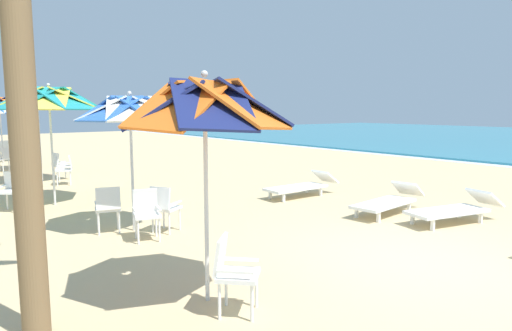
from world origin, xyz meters
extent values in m
plane|color=#D3B784|center=(0.00, 0.00, 0.00)|extent=(80.00, 80.00, 0.00)
cylinder|color=silver|center=(-0.75, -3.18, 1.06)|extent=(0.05, 0.05, 2.11)
cube|color=orange|center=(-0.29, -2.99, 2.30)|extent=(1.11, 1.05, 0.57)
cube|color=navy|center=(-0.56, -2.72, 2.30)|extent=(1.06, 1.07, 0.57)
cube|color=orange|center=(-0.93, -2.72, 2.30)|extent=(1.05, 1.11, 0.57)
cube|color=navy|center=(-1.20, -2.99, 2.30)|extent=(1.07, 1.06, 0.57)
cube|color=orange|center=(-1.20, -3.36, 2.30)|extent=(1.11, 1.05, 0.57)
cube|color=navy|center=(-0.93, -3.63, 2.30)|extent=(1.06, 1.07, 0.57)
cube|color=orange|center=(-0.56, -3.63, 2.30)|extent=(1.05, 1.11, 0.57)
cube|color=navy|center=(-0.29, -3.36, 2.30)|extent=(1.07, 1.06, 0.57)
sphere|color=silver|center=(-0.75, -3.18, 2.64)|extent=(0.08, 0.08, 0.08)
cube|color=white|center=(-0.24, -3.09, 0.44)|extent=(0.62, 0.62, 0.05)
cube|color=white|center=(-0.39, -3.23, 0.67)|extent=(0.36, 0.37, 0.40)
cube|color=white|center=(-0.38, -2.94, 0.55)|extent=(0.31, 0.30, 0.03)
cube|color=white|center=(-0.11, -3.23, 0.55)|extent=(0.31, 0.30, 0.03)
cylinder|color=white|center=(-0.24, -2.84, 0.21)|extent=(0.04, 0.04, 0.41)
cylinder|color=white|center=(0.01, -3.09, 0.21)|extent=(0.04, 0.04, 0.41)
cylinder|color=white|center=(-0.49, -3.08, 0.21)|extent=(0.04, 0.04, 0.41)
cylinder|color=white|center=(-0.25, -3.34, 0.21)|extent=(0.04, 0.04, 0.41)
cylinder|color=silver|center=(-4.19, -2.62, 1.06)|extent=(0.05, 0.05, 2.13)
cube|color=blue|center=(-3.74, -2.44, 2.26)|extent=(1.10, 1.05, 0.45)
cube|color=white|center=(-4.00, -2.18, 2.26)|extent=(1.05, 1.11, 0.45)
cube|color=blue|center=(-4.37, -2.18, 2.26)|extent=(1.05, 1.10, 0.45)
cube|color=white|center=(-4.63, -2.44, 2.26)|extent=(1.11, 1.05, 0.45)
cube|color=blue|center=(-4.63, -2.81, 2.26)|extent=(1.10, 1.05, 0.45)
cube|color=white|center=(-4.37, -3.07, 2.26)|extent=(1.05, 1.11, 0.45)
cube|color=blue|center=(-4.00, -3.07, 2.26)|extent=(1.05, 1.10, 0.45)
cube|color=white|center=(-3.74, -2.81, 2.26)|extent=(1.11, 1.05, 0.45)
sphere|color=silver|center=(-4.19, -2.62, 2.53)|extent=(0.08, 0.08, 0.08)
cube|color=white|center=(-3.45, -2.69, 0.44)|extent=(0.55, 0.55, 0.05)
cube|color=white|center=(-3.64, -2.64, 0.67)|extent=(0.21, 0.43, 0.40)
cube|color=white|center=(-3.39, -2.50, 0.55)|extent=(0.39, 0.15, 0.03)
cube|color=white|center=(-3.50, -2.89, 0.55)|extent=(0.39, 0.15, 0.03)
cylinder|color=white|center=(-3.23, -2.58, 0.21)|extent=(0.04, 0.04, 0.41)
cylinder|color=white|center=(-3.33, -2.91, 0.21)|extent=(0.04, 0.04, 0.41)
cylinder|color=white|center=(-3.56, -2.47, 0.21)|extent=(0.04, 0.04, 0.41)
cylinder|color=white|center=(-3.67, -2.81, 0.21)|extent=(0.04, 0.04, 0.41)
cube|color=white|center=(-3.75, -2.18, 0.44)|extent=(0.60, 0.60, 0.05)
cube|color=white|center=(-3.65, -2.35, 0.67)|extent=(0.41, 0.29, 0.40)
cube|color=white|center=(-3.93, -2.28, 0.55)|extent=(0.23, 0.36, 0.03)
cube|color=white|center=(-3.58, -2.08, 0.55)|extent=(0.23, 0.36, 0.03)
cylinder|color=white|center=(-3.99, -2.11, 0.21)|extent=(0.04, 0.04, 0.41)
cylinder|color=white|center=(-3.68, -1.94, 0.21)|extent=(0.04, 0.04, 0.41)
cylinder|color=white|center=(-3.82, -2.42, 0.21)|extent=(0.04, 0.04, 0.41)
cylinder|color=white|center=(-3.51, -2.24, 0.21)|extent=(0.04, 0.04, 0.41)
cube|color=white|center=(-4.38, -3.03, 0.44)|extent=(0.55, 0.55, 0.05)
cube|color=white|center=(-4.19, -3.09, 0.67)|extent=(0.21, 0.43, 0.40)
cube|color=white|center=(-4.44, -3.22, 0.55)|extent=(0.39, 0.15, 0.03)
cube|color=white|center=(-4.32, -2.84, 0.55)|extent=(0.39, 0.15, 0.03)
cylinder|color=white|center=(-4.60, -3.15, 0.21)|extent=(0.04, 0.04, 0.41)
cylinder|color=white|center=(-4.50, -2.81, 0.21)|extent=(0.04, 0.04, 0.41)
cylinder|color=white|center=(-4.26, -3.25, 0.21)|extent=(0.04, 0.04, 0.41)
cylinder|color=white|center=(-4.16, -2.91, 0.21)|extent=(0.04, 0.04, 0.41)
cylinder|color=silver|center=(-7.46, -3.19, 1.15)|extent=(0.05, 0.05, 2.31)
cube|color=teal|center=(-6.91, -2.96, 2.48)|extent=(1.38, 1.30, 0.53)
cube|color=#EFDB4C|center=(-7.24, -2.64, 2.48)|extent=(1.30, 1.37, 0.53)
cube|color=teal|center=(-7.69, -2.64, 2.48)|extent=(1.30, 1.38, 0.53)
cube|color=#EFDB4C|center=(-8.01, -2.96, 2.48)|extent=(1.37, 1.30, 0.53)
cube|color=teal|center=(-8.01, -3.41, 2.48)|extent=(1.38, 1.30, 0.53)
cube|color=#EFDB4C|center=(-7.69, -3.73, 2.48)|extent=(1.30, 1.37, 0.53)
cube|color=teal|center=(-7.24, -3.73, 2.48)|extent=(1.30, 1.38, 0.53)
cube|color=#EFDB4C|center=(-6.91, -3.41, 2.48)|extent=(1.37, 1.30, 0.53)
sphere|color=silver|center=(-7.46, -3.19, 2.79)|extent=(0.08, 0.08, 0.08)
cube|color=white|center=(-7.36, -4.13, 0.44)|extent=(0.62, 0.62, 0.05)
cube|color=white|center=(-7.52, -4.00, 0.67)|extent=(0.33, 0.39, 0.40)
cube|color=white|center=(-7.24, -3.97, 0.55)|extent=(0.34, 0.27, 0.03)
cube|color=white|center=(-7.49, -4.28, 0.55)|extent=(0.34, 0.27, 0.03)
cylinder|color=white|center=(-7.12, -4.10, 0.21)|extent=(0.04, 0.04, 0.41)
cylinder|color=white|center=(-7.40, -3.88, 0.21)|extent=(0.04, 0.04, 0.41)
cylinder|color=white|center=(-7.61, -4.16, 0.21)|extent=(0.04, 0.04, 0.41)
cylinder|color=silver|center=(-11.05, -2.65, 1.16)|extent=(0.05, 0.05, 2.33)
cube|color=blue|center=(-10.53, -2.44, 2.47)|extent=(1.33, 1.24, 0.50)
cube|color=white|center=(-10.83, -2.13, 2.47)|extent=(1.25, 1.31, 0.50)
cube|color=blue|center=(-11.27, -2.13, 2.47)|extent=(1.24, 1.33, 0.50)
cube|color=white|center=(-11.57, -2.44, 2.47)|extent=(1.31, 1.25, 0.50)
cube|color=blue|center=(-11.57, -2.87, 2.47)|extent=(1.33, 1.24, 0.50)
cube|color=white|center=(-11.27, -3.18, 2.47)|extent=(1.25, 1.31, 0.50)
cube|color=blue|center=(-10.83, -3.18, 2.47)|extent=(1.24, 1.33, 0.50)
cube|color=white|center=(-10.53, -2.87, 2.47)|extent=(1.31, 1.25, 0.50)
sphere|color=silver|center=(-11.05, -2.65, 2.76)|extent=(0.08, 0.08, 0.08)
cube|color=white|center=(-11.31, -1.99, 0.44)|extent=(0.50, 0.50, 0.05)
cube|color=white|center=(-11.28, -2.18, 0.67)|extent=(0.43, 0.16, 0.40)
cube|color=white|center=(-11.51, -2.02, 0.55)|extent=(0.10, 0.40, 0.03)
cube|color=white|center=(-11.12, -1.96, 0.55)|extent=(0.10, 0.40, 0.03)
cylinder|color=white|center=(-11.51, -1.84, 0.21)|extent=(0.04, 0.04, 0.41)
cylinder|color=white|center=(-11.17, -1.79, 0.21)|extent=(0.04, 0.04, 0.41)
cylinder|color=white|center=(-11.46, -2.19, 0.21)|extent=(0.04, 0.04, 0.41)
cylinder|color=white|center=(-11.11, -2.13, 0.21)|extent=(0.04, 0.04, 0.41)
cube|color=white|center=(-10.24, -2.23, 0.44)|extent=(0.55, 0.55, 0.05)
cube|color=white|center=(-10.19, -2.04, 0.67)|extent=(0.43, 0.21, 0.40)
cube|color=white|center=(-10.05, -2.29, 0.55)|extent=(0.15, 0.39, 0.03)
cube|color=white|center=(-10.43, -2.17, 0.55)|extent=(0.15, 0.39, 0.03)
cylinder|color=white|center=(-10.12, -2.45, 0.21)|extent=(0.04, 0.04, 0.41)
cylinder|color=white|center=(-10.46, -2.35, 0.21)|extent=(0.04, 0.04, 0.41)
cylinder|color=white|center=(-10.02, -2.11, 0.21)|extent=(0.04, 0.04, 0.41)
cylinder|color=white|center=(-10.36, -2.01, 0.21)|extent=(0.04, 0.04, 0.41)
cylinder|color=silver|center=(-14.25, -2.86, 1.14)|extent=(0.05, 0.05, 2.29)
cube|color=orange|center=(-13.81, -2.67, 2.42)|extent=(1.11, 1.05, 0.45)
cube|color=navy|center=(-14.07, -2.41, 2.42)|extent=(1.05, 1.11, 0.45)
cube|color=orange|center=(-14.43, -2.41, 2.42)|extent=(1.05, 1.11, 0.45)
cube|color=navy|center=(-14.69, -2.67, 2.42)|extent=(1.11, 1.05, 0.45)
cube|color=orange|center=(-14.69, -3.04, 2.42)|extent=(1.11, 1.05, 0.45)
cube|color=navy|center=(-13.81, -3.04, 2.42)|extent=(1.11, 1.05, 0.45)
sphere|color=silver|center=(-14.25, -2.86, 2.69)|extent=(0.08, 0.08, 0.08)
cube|color=white|center=(-14.66, -2.44, 0.44)|extent=(0.62, 0.62, 0.05)
cube|color=white|center=(-14.82, -2.32, 0.67)|extent=(0.32, 0.39, 0.40)
cube|color=white|center=(-14.54, -2.28, 0.55)|extent=(0.34, 0.27, 0.03)
cube|color=white|center=(-14.78, -2.60, 0.55)|extent=(0.34, 0.27, 0.03)
cylinder|color=white|center=(-14.42, -2.41, 0.21)|extent=(0.04, 0.04, 0.41)
cylinder|color=white|center=(-14.62, -2.69, 0.21)|extent=(0.04, 0.04, 0.41)
cylinder|color=white|center=(-14.70, -2.20, 0.21)|extent=(0.04, 0.04, 0.41)
cylinder|color=white|center=(-14.91, -2.48, 0.21)|extent=(0.04, 0.04, 0.41)
cube|color=white|center=(-14.56, -3.21, 0.44)|extent=(0.62, 0.62, 0.05)
cube|color=white|center=(-14.42, -3.06, 0.67)|extent=(0.38, 0.35, 0.40)
cube|color=white|center=(-14.71, -3.08, 0.55)|extent=(0.29, 0.32, 0.03)
cylinder|color=white|center=(-14.80, -3.22, 0.21)|extent=(0.04, 0.04, 0.41)
cylinder|color=white|center=(-14.31, -3.19, 0.21)|extent=(0.04, 0.04, 0.41)
cylinder|color=white|center=(-14.57, -2.96, 0.21)|extent=(0.04, 0.04, 0.41)
cylinder|color=silver|center=(-17.70, -2.65, 1.06)|extent=(0.05, 0.05, 2.12)
cube|color=blue|center=(-17.22, -2.45, 2.31)|extent=(1.18, 1.13, 0.55)
cube|color=white|center=(-17.50, -2.17, 2.31)|extent=(1.13, 1.17, 0.55)
cube|color=blue|center=(-17.90, -2.17, 2.31)|extent=(1.13, 1.18, 0.55)
cube|color=white|center=(-18.18, -2.45, 2.31)|extent=(1.17, 1.13, 0.55)
cube|color=white|center=(-18.70, -2.42, 0.44)|extent=(0.51, 0.51, 0.05)
cube|color=white|center=(-18.50, -2.45, 0.67)|extent=(0.17, 0.43, 0.40)
cube|color=white|center=(-18.67, -2.22, 0.55)|extent=(0.40, 0.11, 0.03)
cylinder|color=white|center=(-18.90, -2.56, 0.21)|extent=(0.04, 0.04, 0.41)
cylinder|color=white|center=(-18.84, -2.22, 0.21)|extent=(0.04, 0.04, 0.41)
cylinder|color=white|center=(-18.56, -2.62, 0.21)|extent=(0.04, 0.04, 0.41)
cylinder|color=white|center=(-18.50, -2.28, 0.21)|extent=(0.04, 0.04, 0.41)
cube|color=white|center=(-0.82, 2.41, 0.25)|extent=(1.02, 1.80, 0.06)
cube|color=white|center=(-0.58, 3.43, 0.44)|extent=(0.70, 0.61, 0.36)
cube|color=white|center=(-0.72, 1.73, 0.11)|extent=(0.06, 0.06, 0.22)
cube|color=white|center=(-1.22, 1.85, 0.11)|extent=(0.06, 0.06, 0.22)
cube|color=white|center=(-0.43, 2.97, 0.11)|extent=(0.06, 0.06, 0.22)
cube|color=white|center=(-0.92, 3.09, 0.11)|extent=(0.06, 0.06, 0.22)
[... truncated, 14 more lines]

